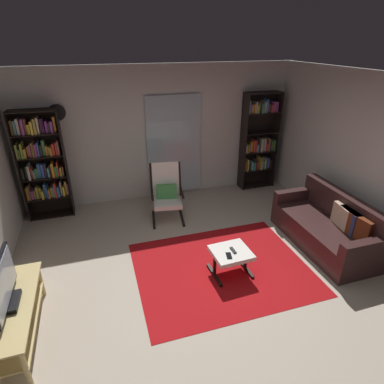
{
  "coord_description": "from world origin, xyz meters",
  "views": [
    {
      "loc": [
        -1.22,
        -3.14,
        3.0
      ],
      "look_at": [
        0.11,
        1.13,
        0.84
      ],
      "focal_mm": 29.79,
      "sensor_mm": 36.0,
      "label": 1
    }
  ],
  "objects_px": {
    "lounge_armchair": "(166,191)",
    "wall_clock": "(57,112)",
    "tv_stand": "(13,316)",
    "bookshelf_near_tv": "(42,162)",
    "cell_phone": "(229,256)",
    "television": "(4,287)",
    "leather_sofa": "(328,227)",
    "bookshelf_near_sofa": "(258,140)",
    "tv_remote": "(233,250)",
    "ottoman": "(231,255)"
  },
  "relations": [
    {
      "from": "lounge_armchair",
      "to": "wall_clock",
      "type": "distance_m",
      "value": 2.32
    },
    {
      "from": "tv_stand",
      "to": "bookshelf_near_tv",
      "type": "xyz_separation_m",
      "value": [
        0.14,
        2.84,
        0.73
      ]
    },
    {
      "from": "cell_phone",
      "to": "wall_clock",
      "type": "distance_m",
      "value": 3.79
    },
    {
      "from": "tv_stand",
      "to": "television",
      "type": "relative_size",
      "value": 1.64
    },
    {
      "from": "leather_sofa",
      "to": "bookshelf_near_tv",
      "type": "bearing_deg",
      "value": 151.35
    },
    {
      "from": "television",
      "to": "lounge_armchair",
      "type": "bearing_deg",
      "value": 44.12
    },
    {
      "from": "bookshelf_near_sofa",
      "to": "lounge_armchair",
      "type": "height_order",
      "value": "bookshelf_near_sofa"
    },
    {
      "from": "bookshelf_near_tv",
      "to": "television",
      "type": "bearing_deg",
      "value": -92.79
    },
    {
      "from": "leather_sofa",
      "to": "tv_remote",
      "type": "height_order",
      "value": "leather_sofa"
    },
    {
      "from": "bookshelf_near_tv",
      "to": "lounge_armchair",
      "type": "distance_m",
      "value": 2.22
    },
    {
      "from": "bookshelf_near_tv",
      "to": "cell_phone",
      "type": "xyz_separation_m",
      "value": [
        2.45,
        -2.6,
        -0.68
      ]
    },
    {
      "from": "lounge_armchair",
      "to": "tv_remote",
      "type": "height_order",
      "value": "lounge_armchair"
    },
    {
      "from": "tv_stand",
      "to": "cell_phone",
      "type": "bearing_deg",
      "value": 5.15
    },
    {
      "from": "bookshelf_near_sofa",
      "to": "ottoman",
      "type": "xyz_separation_m",
      "value": [
        -1.72,
        -2.59,
        -0.75
      ]
    },
    {
      "from": "ottoman",
      "to": "tv_remote",
      "type": "height_order",
      "value": "tv_remote"
    },
    {
      "from": "tv_stand",
      "to": "tv_remote",
      "type": "distance_m",
      "value": 2.71
    },
    {
      "from": "tv_remote",
      "to": "lounge_armchair",
      "type": "bearing_deg",
      "value": 103.7
    },
    {
      "from": "leather_sofa",
      "to": "cell_phone",
      "type": "relative_size",
      "value": 12.75
    },
    {
      "from": "bookshelf_near_sofa",
      "to": "ottoman",
      "type": "relative_size",
      "value": 3.77
    },
    {
      "from": "leather_sofa",
      "to": "ottoman",
      "type": "xyz_separation_m",
      "value": [
        -1.74,
        -0.18,
        -0.01
      ]
    },
    {
      "from": "tv_remote",
      "to": "leather_sofa",
      "type": "bearing_deg",
      "value": 3.84
    },
    {
      "from": "tv_stand",
      "to": "tv_remote",
      "type": "bearing_deg",
      "value": 6.83
    },
    {
      "from": "bookshelf_near_sofa",
      "to": "lounge_armchair",
      "type": "xyz_separation_m",
      "value": [
        -2.2,
        -0.79,
        -0.51
      ]
    },
    {
      "from": "bookshelf_near_sofa",
      "to": "leather_sofa",
      "type": "height_order",
      "value": "bookshelf_near_sofa"
    },
    {
      "from": "tv_stand",
      "to": "bookshelf_near_sofa",
      "type": "xyz_separation_m",
      "value": [
        4.39,
        2.91,
        0.72
      ]
    },
    {
      "from": "bookshelf_near_sofa",
      "to": "cell_phone",
      "type": "distance_m",
      "value": 3.3
    },
    {
      "from": "tv_remote",
      "to": "wall_clock",
      "type": "bearing_deg",
      "value": 126.64
    },
    {
      "from": "cell_phone",
      "to": "tv_stand",
      "type": "bearing_deg",
      "value": -161.96
    },
    {
      "from": "bookshelf_near_sofa",
      "to": "ottoman",
      "type": "distance_m",
      "value": 3.2
    },
    {
      "from": "tv_stand",
      "to": "cell_phone",
      "type": "relative_size",
      "value": 9.6
    },
    {
      "from": "television",
      "to": "cell_phone",
      "type": "bearing_deg",
      "value": 4.96
    },
    {
      "from": "tv_stand",
      "to": "wall_clock",
      "type": "height_order",
      "value": "wall_clock"
    },
    {
      "from": "lounge_armchair",
      "to": "cell_phone",
      "type": "relative_size",
      "value": 7.3
    },
    {
      "from": "tv_stand",
      "to": "lounge_armchair",
      "type": "distance_m",
      "value": 3.05
    },
    {
      "from": "ottoman",
      "to": "cell_phone",
      "type": "height_order",
      "value": "cell_phone"
    },
    {
      "from": "bookshelf_near_sofa",
      "to": "ottoman",
      "type": "height_order",
      "value": "bookshelf_near_sofa"
    },
    {
      "from": "television",
      "to": "bookshelf_near_sofa",
      "type": "bearing_deg",
      "value": 33.54
    },
    {
      "from": "television",
      "to": "ottoman",
      "type": "xyz_separation_m",
      "value": [
        2.66,
        0.32,
        -0.43
      ]
    },
    {
      "from": "tv_remote",
      "to": "wall_clock",
      "type": "relative_size",
      "value": 0.5
    },
    {
      "from": "television",
      "to": "tv_remote",
      "type": "height_order",
      "value": "television"
    },
    {
      "from": "tv_remote",
      "to": "ottoman",
      "type": "bearing_deg",
      "value": 169.14
    },
    {
      "from": "television",
      "to": "lounge_armchair",
      "type": "relative_size",
      "value": 0.8
    },
    {
      "from": "lounge_armchair",
      "to": "cell_phone",
      "type": "xyz_separation_m",
      "value": [
        0.41,
        -1.89,
        -0.16
      ]
    },
    {
      "from": "wall_clock",
      "to": "ottoman",
      "type": "bearing_deg",
      "value": -51.48
    },
    {
      "from": "leather_sofa",
      "to": "wall_clock",
      "type": "distance_m",
      "value": 4.9
    },
    {
      "from": "leather_sofa",
      "to": "tv_stand",
      "type": "bearing_deg",
      "value": -173.48
    },
    {
      "from": "tv_remote",
      "to": "cell_phone",
      "type": "distance_m",
      "value": 0.13
    },
    {
      "from": "lounge_armchair",
      "to": "ottoman",
      "type": "relative_size",
      "value": 1.89
    },
    {
      "from": "bookshelf_near_tv",
      "to": "lounge_armchair",
      "type": "height_order",
      "value": "bookshelf_near_tv"
    },
    {
      "from": "lounge_armchair",
      "to": "ottoman",
      "type": "bearing_deg",
      "value": -74.9
    }
  ]
}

